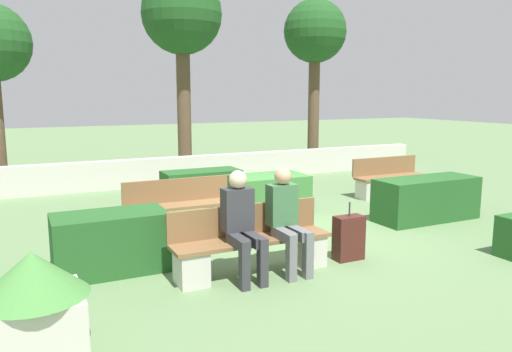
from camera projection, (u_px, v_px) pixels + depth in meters
The scene contains 15 objects.
ground_plane at pixel (293, 230), 8.52m from camera, with size 60.00×60.00×0.00m, color #607F51.
perimeter_wall at pixel (194, 169), 13.03m from camera, with size 14.16×0.30×0.70m.
bench_front at pixel (251, 247), 6.45m from camera, with size 2.12×0.48×0.87m.
bench_left_side at pixel (181, 211), 8.43m from camera, with size 1.87×0.48×0.87m.
bench_right_side at pixel (390, 181), 11.31m from camera, with size 1.80×0.48×0.87m.
person_seated_man at pixel (242, 220), 6.17m from camera, with size 0.38×0.64×1.37m.
person_seated_woman at pixel (287, 215), 6.44m from camera, with size 0.38×0.64×1.37m.
hedge_block_near_left at pixel (111, 242), 6.50m from camera, with size 1.44×0.76×0.78m.
hedge_block_near_right at pixel (269, 195), 9.63m from camera, with size 1.42×0.90×0.76m.
hedge_block_mid_left at pixel (426, 199), 9.18m from camera, with size 1.99×0.75×0.78m.
hedge_block_far_left at pixel (202, 187), 10.59m from camera, with size 1.63×0.71×0.70m.
planter_corner_left at pixel (34, 300), 4.39m from camera, with size 0.96×0.96×0.95m.
suitcase at pixel (349, 238), 6.98m from camera, with size 0.42×0.22×0.83m.
tree_center_left at pixel (182, 18), 13.89m from camera, with size 2.25×2.25×5.63m.
tree_center_right at pixel (315, 36), 15.50m from camera, with size 1.95×1.95×5.20m.
Camera 1 is at (-4.18, -7.14, 2.31)m, focal length 35.00 mm.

